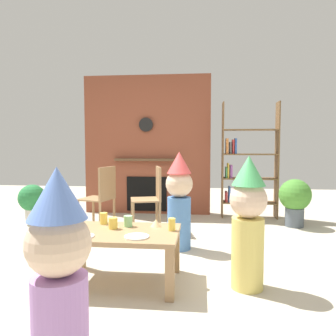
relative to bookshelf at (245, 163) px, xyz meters
The scene contains 20 objects.
ground_plane 2.84m from the bookshelf, 116.99° to the right, with size 12.00×12.00×0.00m, color #BCB29E.
brick_fireplace_feature 1.70m from the bookshelf, behind, with size 2.20×0.28×2.40m.
bookshelf is the anchor object (origin of this frame).
coffee_table 3.13m from the bookshelf, 117.29° to the right, with size 1.02×0.67×0.46m.
paper_cup_near_left 2.87m from the bookshelf, 109.89° to the right, with size 0.06×0.06×0.11m, color #F2CC4C.
paper_cup_near_right 3.09m from the bookshelf, 119.26° to the right, with size 0.08×0.08×0.10m, color #F2CC4C.
paper_cup_center 3.37m from the bookshelf, 122.15° to the right, with size 0.07×0.07×0.09m, color #F2CC4C.
paper_cup_far_left 3.02m from the bookshelf, 123.07° to the right, with size 0.07×0.07×0.11m, color #F2CC4C.
paper_cup_far_right 2.95m from the bookshelf, 118.15° to the right, with size 0.08×0.08×0.10m, color #8CD18C.
paper_plate_front 3.20m from the bookshelf, 112.92° to the right, with size 0.20×0.20×0.01m, color white.
paper_plate_rear 3.42m from the bookshelf, 119.54° to the right, with size 0.18×0.18×0.01m, color white.
birthday_cake_slice 2.82m from the bookshelf, 113.75° to the right, with size 0.10×0.10×0.07m, color #EAC68C.
table_fork 3.25m from the bookshelf, 123.78° to the right, with size 0.15×0.02×0.01m, color silver.
child_with_cone_hat 4.29m from the bookshelf, 108.79° to the right, with size 0.31×0.31×1.11m.
child_in_pink 2.78m from the bookshelf, 96.74° to the right, with size 0.31×0.31×1.12m.
child_by_the_chairs 2.03m from the bookshelf, 118.78° to the right, with size 0.31×0.31×1.13m.
dining_chair_left 2.38m from the bookshelf, 153.94° to the right, with size 0.50×0.50×0.90m.
dining_chair_middle 1.76m from the bookshelf, 144.95° to the right, with size 0.49×0.49×0.90m.
potted_plant_tall 0.99m from the bookshelf, 39.90° to the right, with size 0.46×0.46×0.70m.
potted_plant_short 3.44m from the bookshelf, 167.46° to the right, with size 0.41×0.41×0.60m.
Camera 1 is at (0.51, -3.08, 1.21)m, focal length 34.94 mm.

